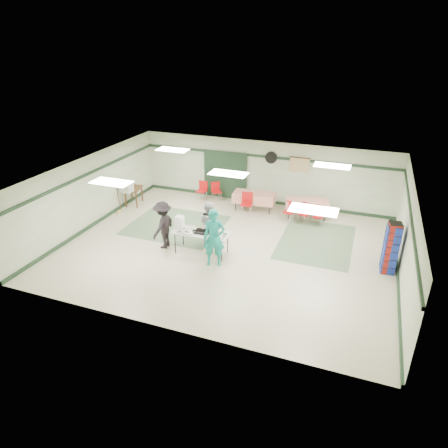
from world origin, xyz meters
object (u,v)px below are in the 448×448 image
(dining_table_b, at_px, (254,197))
(chair_loose_b, at_px, (202,189))
(volunteer_grey, at_px, (209,223))
(chair_d, at_px, (247,201))
(serving_table, at_px, (201,234))
(broom, at_px, (118,196))
(chair_b, at_px, (290,209))
(office_printer, at_px, (126,188))
(chair_loose_a, at_px, (216,189))
(printer_table, at_px, (133,190))
(crate_stack_red, at_px, (391,248))
(crate_stack_blue_a, at_px, (391,249))
(chair_c, at_px, (317,213))
(volunteer_teal, at_px, (214,238))
(crate_stack_blue_b, at_px, (390,244))
(volunteer_dark, at_px, (163,225))
(dining_table_a, at_px, (307,204))
(chair_a, at_px, (306,211))

(dining_table_b, bearing_deg, chair_loose_b, 169.63)
(volunteer_grey, height_order, chair_d, volunteer_grey)
(serving_table, relative_size, broom, 1.38)
(chair_b, bearing_deg, broom, -157.53)
(serving_table, height_order, office_printer, office_printer)
(chair_loose_a, height_order, broom, broom)
(dining_table_b, distance_m, printer_table, 5.18)
(crate_stack_red, bearing_deg, dining_table_b, 148.25)
(crate_stack_blue_a, distance_m, crate_stack_red, 0.04)
(serving_table, bearing_deg, crate_stack_blue_a, 8.02)
(serving_table, height_order, chair_c, chair_c)
(chair_loose_a, bearing_deg, volunteer_teal, -107.76)
(chair_b, relative_size, crate_stack_blue_b, 0.54)
(chair_b, bearing_deg, printer_table, -165.72)
(serving_table, bearing_deg, crate_stack_blue_b, 12.23)
(volunteer_dark, xyz_separation_m, crate_stack_blue_a, (7.24, 0.96, -0.03))
(chair_loose_b, bearing_deg, office_printer, -137.95)
(serving_table, relative_size, volunteer_teal, 1.02)
(chair_c, distance_m, chair_loose_b, 5.21)
(volunteer_grey, bearing_deg, serving_table, 105.95)
(crate_stack_blue_b, bearing_deg, chair_loose_a, 155.52)
(chair_b, xyz_separation_m, chair_loose_b, (-4.08, 0.86, 0.04))
(chair_loose_a, bearing_deg, volunteer_grey, -110.56)
(crate_stack_blue_a, bearing_deg, chair_d, 153.63)
(chair_c, height_order, chair_loose_a, chair_loose_a)
(dining_table_a, relative_size, chair_b, 2.20)
(broom, bearing_deg, dining_table_a, 14.78)
(volunteer_dark, distance_m, dining_table_a, 5.92)
(printer_table, bearing_deg, volunteer_grey, -40.14)
(dining_table_a, distance_m, printer_table, 7.34)
(volunteer_grey, bearing_deg, dining_table_a, -112.55)
(serving_table, xyz_separation_m, crate_stack_red, (5.87, 0.87, 0.12))
(chair_loose_a, relative_size, crate_stack_blue_a, 0.52)
(volunteer_dark, height_order, dining_table_a, volunteer_dark)
(crate_stack_blue_b, bearing_deg, volunteer_teal, -160.06)
(chair_d, relative_size, crate_stack_blue_b, 0.64)
(chair_a, bearing_deg, volunteer_teal, -96.43)
(dining_table_b, height_order, chair_c, chair_c)
(dining_table_a, xyz_separation_m, crate_stack_red, (3.06, -3.25, 0.27))
(chair_a, xyz_separation_m, chair_loose_a, (-4.12, 1.04, -0.00))
(volunteer_teal, height_order, chair_loose_a, volunteer_teal)
(volunteer_teal, height_order, dining_table_b, volunteer_teal)
(chair_d, xyz_separation_m, chair_loose_b, (-2.32, 0.84, -0.05))
(volunteer_grey, height_order, dining_table_b, volunteer_grey)
(serving_table, bearing_deg, office_printer, 150.62)
(volunteer_teal, relative_size, dining_table_a, 1.06)
(volunteer_teal, distance_m, chair_d, 4.13)
(chair_d, distance_m, office_printer, 5.04)
(chair_b, relative_size, crate_stack_blue_a, 0.50)
(chair_a, bearing_deg, dining_table_a, 115.67)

